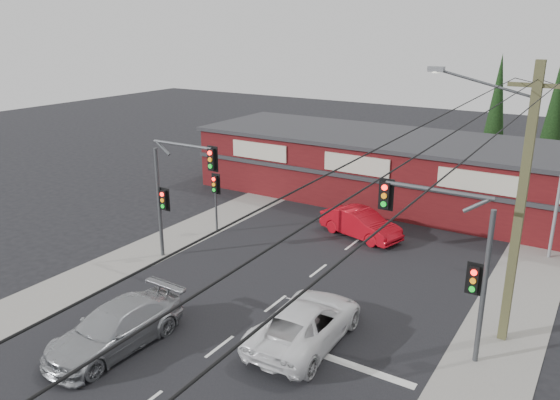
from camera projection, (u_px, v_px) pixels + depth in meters
The scene contains 17 objects.
ground at pixel (265, 312), 22.02m from camera, with size 120.00×120.00×0.00m, color black.
road_strip at pixel (323, 267), 26.05m from camera, with size 14.00×70.00×0.01m, color black.
verge_left at pixel (187, 233), 30.34m from camera, with size 3.00×70.00×0.02m, color gray.
verge_right at pixel (512, 315), 21.77m from camera, with size 3.00×70.00×0.02m, color gray.
stop_line at pixel (325, 356), 19.04m from camera, with size 6.50×0.35×0.01m, color silver.
white_suv at pixel (306, 322), 19.73m from camera, with size 2.56×5.56×1.54m, color white.
silver_suv at pixel (115, 328), 19.36m from camera, with size 2.19×5.40×1.57m, color #A5A8AB.
red_sedan at pixel (361, 223), 29.61m from camera, with size 1.62×4.65×1.53m, color #B70B16.
lane_dashes at pixel (318, 271), 25.66m from camera, with size 0.12×46.64×0.01m.
shop_building at pixel (396, 168), 35.59m from camera, with size 27.30×8.40×4.22m.
conifer_near at pixel (496, 109), 37.97m from camera, with size 1.80×1.80×9.25m.
conifer_far at pixel (555, 109), 37.82m from camera, with size 1.80×1.80×9.25m.
traffic_mast_left at pixel (174, 183), 25.67m from camera, with size 3.77×0.27×5.97m.
traffic_mast_right at pixel (453, 248), 18.16m from camera, with size 3.96×0.27×5.97m.
pedestal_signal at pixel (216, 191), 29.76m from camera, with size 0.55×0.27×3.38m.
utility_pole at pixel (517, 199), 18.57m from camera, with size 4.38×0.59×10.00m.
power_lines at pixel (502, 113), 12.99m from camera, with size 2.01×29.00×1.22m.
Camera 1 is at (10.87, -16.30, 11.02)m, focal length 35.00 mm.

